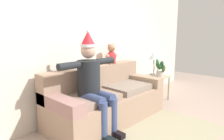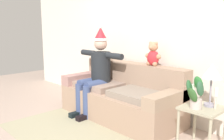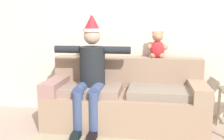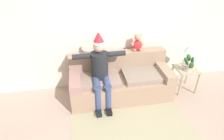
{
  "view_description": "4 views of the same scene",
  "coord_description": "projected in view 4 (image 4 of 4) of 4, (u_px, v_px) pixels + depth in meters",
  "views": [
    {
      "loc": [
        -2.34,
        -1.3,
        1.46
      ],
      "look_at": [
        0.06,
        0.95,
        0.87
      ],
      "focal_mm": 32.33,
      "sensor_mm": 36.0,
      "label": 1
    },
    {
      "loc": [
        2.8,
        -1.85,
        1.53
      ],
      "look_at": [
        -0.04,
        0.85,
        0.82
      ],
      "focal_mm": 39.99,
      "sensor_mm": 36.0,
      "label": 2
    },
    {
      "loc": [
        0.34,
        -2.49,
        1.41
      ],
      "look_at": [
        -0.17,
        0.91,
        0.77
      ],
      "focal_mm": 42.79,
      "sensor_mm": 36.0,
      "label": 3
    },
    {
      "loc": [
        -0.77,
        -2.25,
        2.63
      ],
      "look_at": [
        -0.2,
        0.89,
        0.71
      ],
      "focal_mm": 30.17,
      "sensor_mm": 36.0,
      "label": 4
    }
  ],
  "objects": [
    {
      "name": "potted_plant",
      "position": [
        189.0,
        64.0,
        3.9
      ],
      "size": [
        0.25,
        0.24,
        0.4
      ],
      "color": "#BEADA5",
      "rests_on": "side_table"
    },
    {
      "name": "area_rug",
      "position": [
        132.0,
        129.0,
        3.35
      ],
      "size": [
        2.17,
        1.19,
        0.01
      ],
      "primitive_type": "cube",
      "color": "tan",
      "rests_on": "ground_plane"
    },
    {
      "name": "candle_tall",
      "position": [
        183.0,
        62.0,
        3.97
      ],
      "size": [
        0.04,
        0.04,
        0.26
      ],
      "color": "beige",
      "rests_on": "side_table"
    },
    {
      "name": "back_wall",
      "position": [
        116.0,
        28.0,
        3.98
      ],
      "size": [
        7.0,
        0.1,
        2.7
      ],
      "primitive_type": "cube",
      "color": "beige",
      "rests_on": "ground_plane"
    },
    {
      "name": "table_lamp",
      "position": [
        190.0,
        49.0,
        3.97
      ],
      "size": [
        0.24,
        0.24,
        0.53
      ],
      "color": "gray",
      "rests_on": "side_table"
    },
    {
      "name": "couch",
      "position": [
        120.0,
        80.0,
        4.06
      ],
      "size": [
        2.1,
        0.89,
        0.9
      ],
      "color": "#9D7E68",
      "rests_on": "ground_plane"
    },
    {
      "name": "person_seated",
      "position": [
        100.0,
        69.0,
        3.63
      ],
      "size": [
        1.02,
        0.77,
        1.53
      ],
      "color": "black",
      "rests_on": "ground_plane"
    },
    {
      "name": "teddy_bear",
      "position": [
        137.0,
        43.0,
        3.98
      ],
      "size": [
        0.29,
        0.17,
        0.38
      ],
      "color": "red",
      "rests_on": "couch"
    },
    {
      "name": "ground_plane",
      "position": [
        132.0,
        128.0,
        3.37
      ],
      "size": [
        10.0,
        10.0,
        0.0
      ],
      "primitive_type": "plane",
      "color": "tan"
    },
    {
      "name": "candle_short",
      "position": [
        193.0,
        60.0,
        4.07
      ],
      "size": [
        0.04,
        0.04,
        0.26
      ],
      "color": "beige",
      "rests_on": "side_table"
    },
    {
      "name": "side_table",
      "position": [
        186.0,
        72.0,
        4.15
      ],
      "size": [
        0.46,
        0.48,
        0.55
      ],
      "color": "#A39E83",
      "rests_on": "ground_plane"
    }
  ]
}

